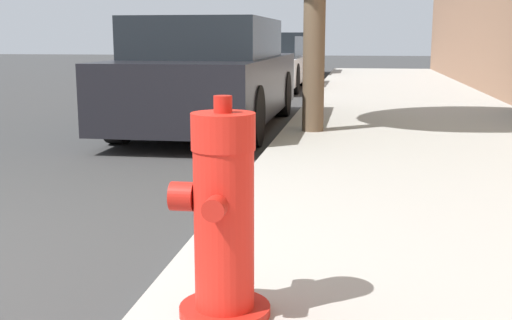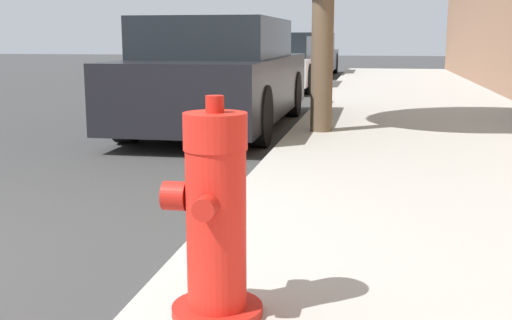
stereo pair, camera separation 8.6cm
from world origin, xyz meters
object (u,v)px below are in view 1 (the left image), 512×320
parked_car_near (211,75)px  parked_car_mid (264,63)px  parked_car_far (292,55)px  fire_hydrant (223,219)px

parked_car_near → parked_car_mid: (-0.25, 6.34, -0.10)m
parked_car_near → parked_car_far: bearing=90.8°
fire_hydrant → parked_car_far: size_ratio=0.20×
parked_car_near → parked_car_far: 11.84m
parked_car_mid → parked_car_far: (0.07, 5.49, 0.05)m
fire_hydrant → parked_car_mid: 12.29m
parked_car_mid → parked_car_far: size_ratio=0.93×
parked_car_near → parked_car_far: size_ratio=1.10×
parked_car_near → parked_car_far: (-0.17, 11.83, -0.05)m
parked_car_far → fire_hydrant: bearing=-84.9°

